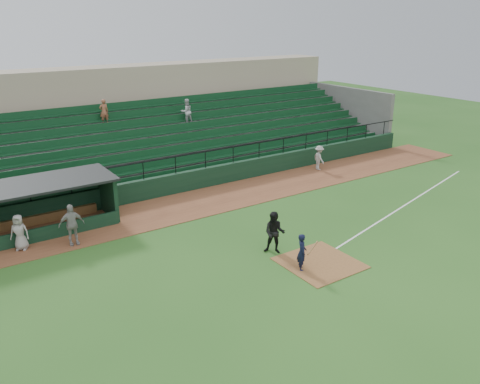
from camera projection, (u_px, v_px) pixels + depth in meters
ground at (304, 254)px, 21.17m from camera, size 90.00×90.00×0.00m
warning_track at (210, 200)px, 27.40m from camera, size 40.00×4.00×0.03m
home_plate_dirt at (320, 263)px, 20.39m from camera, size 3.00×3.00×0.03m
foul_line at (401, 208)px, 26.32m from camera, size 17.49×4.44×0.01m
stadium_structure at (147, 133)px, 33.22m from camera, size 38.00×13.08×6.40m
dugout at (17, 205)px, 23.04m from camera, size 8.90×3.20×2.42m
batter_at_plate at (302, 252)px, 19.62m from camera, size 1.10×0.71×1.58m
umpire at (275, 233)px, 21.00m from camera, size 1.16×1.17×1.91m
runner at (319, 158)px, 32.62m from camera, size 0.82×1.17×1.66m
dugout_player_a at (71, 225)px, 21.71m from camera, size 1.16×0.54×1.93m
dugout_player_b at (19, 232)px, 21.28m from camera, size 0.96×0.86×1.64m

